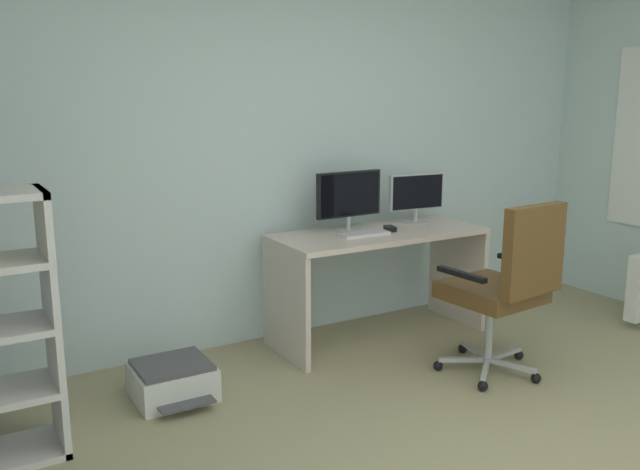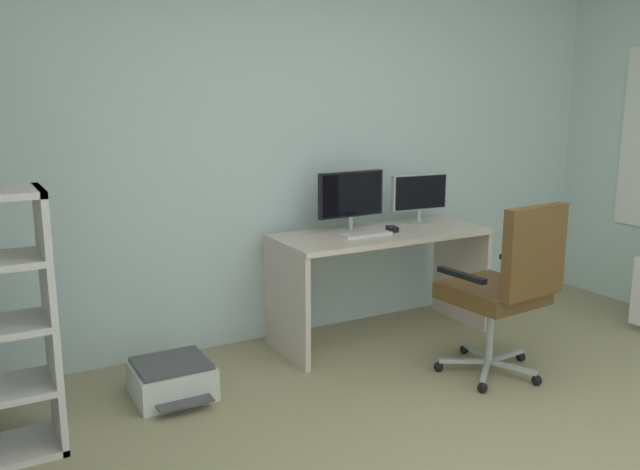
{
  "view_description": "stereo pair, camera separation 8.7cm",
  "coord_description": "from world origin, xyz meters",
  "px_view_note": "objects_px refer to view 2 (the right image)",
  "views": [
    {
      "loc": [
        -2.13,
        -1.61,
        1.67
      ],
      "look_at": [
        -0.2,
        1.69,
        0.85
      ],
      "focal_mm": 37.6,
      "sensor_mm": 36.0,
      "label": 1
    },
    {
      "loc": [
        -2.05,
        -1.65,
        1.67
      ],
      "look_at": [
        -0.2,
        1.69,
        0.85
      ],
      "focal_mm": 37.6,
      "sensor_mm": 36.0,
      "label": 2
    }
  ],
  "objects_px": {
    "keyboard": "(365,234)",
    "printer": "(172,379)",
    "monitor_secondary": "(419,195)",
    "computer_mouse": "(392,229)",
    "office_chair": "(507,283)",
    "desk": "(380,260)",
    "monitor_main": "(351,197)"
  },
  "relations": [
    {
      "from": "keyboard",
      "to": "printer",
      "type": "height_order",
      "value": "keyboard"
    },
    {
      "from": "monitor_secondary",
      "to": "printer",
      "type": "bearing_deg",
      "value": -170.84
    },
    {
      "from": "computer_mouse",
      "to": "office_chair",
      "type": "xyz_separation_m",
      "value": [
        0.19,
        -0.88,
        -0.18
      ]
    },
    {
      "from": "desk",
      "to": "monitor_secondary",
      "type": "height_order",
      "value": "monitor_secondary"
    },
    {
      "from": "computer_mouse",
      "to": "printer",
      "type": "bearing_deg",
      "value": -158.84
    },
    {
      "from": "desk",
      "to": "printer",
      "type": "bearing_deg",
      "value": -172.48
    },
    {
      "from": "computer_mouse",
      "to": "printer",
      "type": "xyz_separation_m",
      "value": [
        -1.59,
        -0.17,
        -0.67
      ]
    },
    {
      "from": "keyboard",
      "to": "computer_mouse",
      "type": "xyz_separation_m",
      "value": [
        0.23,
        0.03,
        0.01
      ]
    },
    {
      "from": "monitor_main",
      "to": "office_chair",
      "type": "height_order",
      "value": "monitor_main"
    },
    {
      "from": "office_chair",
      "to": "monitor_main",
      "type": "bearing_deg",
      "value": 112.6
    },
    {
      "from": "monitor_main",
      "to": "keyboard",
      "type": "distance_m",
      "value": 0.28
    },
    {
      "from": "monitor_main",
      "to": "computer_mouse",
      "type": "relative_size",
      "value": 4.93
    },
    {
      "from": "computer_mouse",
      "to": "monitor_secondary",
      "type": "bearing_deg",
      "value": 38.55
    },
    {
      "from": "keyboard",
      "to": "computer_mouse",
      "type": "relative_size",
      "value": 3.4
    },
    {
      "from": "monitor_main",
      "to": "office_chair",
      "type": "bearing_deg",
      "value": -67.4
    },
    {
      "from": "monitor_main",
      "to": "printer",
      "type": "bearing_deg",
      "value": -167.1
    },
    {
      "from": "monitor_secondary",
      "to": "monitor_main",
      "type": "bearing_deg",
      "value": -179.99
    },
    {
      "from": "computer_mouse",
      "to": "desk",
      "type": "bearing_deg",
      "value": 168.49
    },
    {
      "from": "computer_mouse",
      "to": "office_chair",
      "type": "relative_size",
      "value": 0.09
    },
    {
      "from": "monitor_secondary",
      "to": "printer",
      "type": "distance_m",
      "value": 2.13
    },
    {
      "from": "monitor_main",
      "to": "office_chair",
      "type": "relative_size",
      "value": 0.46
    },
    {
      "from": "monitor_main",
      "to": "printer",
      "type": "relative_size",
      "value": 1.05
    },
    {
      "from": "monitor_main",
      "to": "monitor_secondary",
      "type": "height_order",
      "value": "monitor_main"
    },
    {
      "from": "desk",
      "to": "keyboard",
      "type": "xyz_separation_m",
      "value": [
        -0.17,
        -0.06,
        0.21
      ]
    },
    {
      "from": "monitor_secondary",
      "to": "computer_mouse",
      "type": "distance_m",
      "value": 0.41
    },
    {
      "from": "keyboard",
      "to": "office_chair",
      "type": "distance_m",
      "value": 0.97
    },
    {
      "from": "keyboard",
      "to": "printer",
      "type": "bearing_deg",
      "value": -173.63
    },
    {
      "from": "monitor_main",
      "to": "office_chair",
      "type": "distance_m",
      "value": 1.18
    },
    {
      "from": "desk",
      "to": "printer",
      "type": "distance_m",
      "value": 1.6
    },
    {
      "from": "monitor_secondary",
      "to": "desk",
      "type": "bearing_deg",
      "value": -164.69
    },
    {
      "from": "desk",
      "to": "office_chair",
      "type": "bearing_deg",
      "value": -74.45
    },
    {
      "from": "office_chair",
      "to": "keyboard",
      "type": "bearing_deg",
      "value": 116.2
    }
  ]
}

